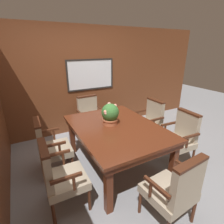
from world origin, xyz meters
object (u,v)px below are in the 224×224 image
Objects in this scene: chair_right_near at (180,136)px; chair_head_near at (175,189)px; chair_left_far at (49,145)px; chair_head_far at (90,116)px; dining_table at (116,131)px; chair_right_far at (149,121)px; potted_plant at (110,114)px; chair_left_near at (59,175)px.

chair_right_near is 1.00× the size of chair_head_near.
chair_head_far is (1.05, 0.89, 0.00)m from chair_left_far.
chair_left_far and chair_right_near have the same top height.
chair_right_far reaches higher than dining_table.
potted_plant is at bearing -95.81° from chair_head_far.
chair_right_far is at bearing 13.07° from potted_plant.
chair_head_far is 2.61× the size of potted_plant.
potted_plant reaches higher than chair_head_near.
chair_head_near is at bearing -127.08° from chair_left_near.
chair_left_far and chair_head_near have the same top height.
chair_left_near reaches higher than dining_table.
chair_left_far is at bearing -107.16° from chair_right_near.
dining_table is 1.86× the size of chair_right_near.
chair_head_far is 1.00× the size of chair_left_near.
chair_head_far is at bearing 86.46° from potted_plant.
chair_right_near is at bearing -145.39° from chair_head_near.
chair_head_near is (-1.03, -0.84, 0.00)m from chair_right_near.
chair_left_near is 1.22m from potted_plant.
potted_plant reaches higher than dining_table.
chair_right_near is (2.11, -0.01, 0.00)m from chair_left_near.
potted_plant is (1.00, 0.54, 0.44)m from chair_left_near.
chair_left_near and chair_right_near have the same top height.
chair_right_far is at bearing -87.42° from chair_left_far.
chair_left_near is 1.00× the size of chair_right_far.
chair_right_near is (2.09, -0.78, 0.00)m from chair_left_far.
chair_left_far is 2.61× the size of potted_plant.
potted_plant is at bearing 108.00° from dining_table.
chair_left_near is 2.23m from chair_right_far.
chair_left_far and chair_right_far have the same top height.
chair_head_near is 1.46m from potted_plant.
chair_left_far and chair_head_far have the same top height.
dining_table is 1.86× the size of chair_left_far.
chair_left_far and chair_left_near have the same top height.
dining_table is 1.27m from chair_head_far.
chair_head_far reaches higher than dining_table.
chair_head_near is 2.61× the size of potted_plant.
potted_plant is (-0.04, 0.13, 0.27)m from dining_table.
chair_head_far and chair_right_far have the same top height.
chair_head_far is 1.34m from chair_right_far.
chair_head_near is at bearing -47.45° from chair_right_near.
dining_table is at bearing -70.20° from chair_right_far.
chair_head_far and chair_right_near have the same top height.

